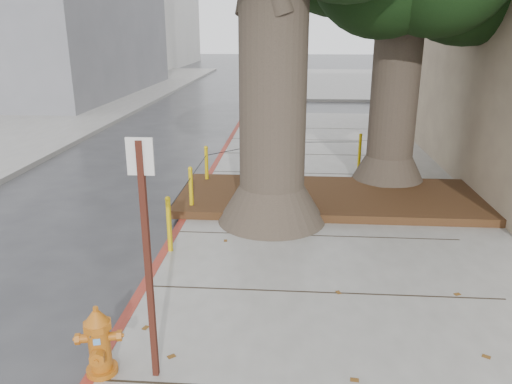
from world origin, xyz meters
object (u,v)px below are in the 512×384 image
car_dark (74,91)px  car_red (480,94)px  car_silver (419,92)px  signpost (147,250)px  fire_hydrant (99,341)px

car_dark → car_red: bearing=3.3°
car_silver → car_dark: 17.38m
signpost → car_dark: bearing=115.8°
fire_hydrant → car_silver: 22.30m
car_dark → fire_hydrant: bearing=-63.3°
signpost → car_red: bearing=64.0°
car_dark → signpost: bearing=-62.0°
signpost → car_dark: 23.13m
car_red → car_dark: (-20.37, -0.22, -0.02)m
car_silver → car_red: bearing=-91.5°
signpost → car_red: 23.58m
fire_hydrant → car_dark: bearing=101.4°
car_red → signpost: bearing=159.4°
fire_hydrant → car_silver: bearing=56.2°
signpost → car_dark: (-9.89, 20.88, -1.04)m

